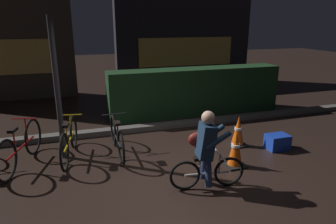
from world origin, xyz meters
TOP-DOWN VIEW (x-y plane):
  - ground_plane at (0.00, 0.00)m, footprint 40.00×40.00m
  - sidewalk_curb at (0.00, 2.20)m, footprint 12.00×0.24m
  - hedge_row at (1.80, 3.10)m, footprint 4.80×0.70m
  - storefront_right at (3.01, 7.20)m, footprint 5.55×0.54m
  - street_post at (-1.69, 1.20)m, footprint 0.10×0.10m
  - parked_bike_left_mid at (-2.38, 1.06)m, footprint 0.58×1.69m
  - parked_bike_center_left at (-1.57, 1.14)m, footprint 0.46×1.67m
  - parked_bike_center_right at (-0.69, 1.04)m, footprint 0.46×1.62m
  - traffic_cone_near at (1.23, -0.10)m, footprint 0.36×0.36m
  - traffic_cone_far at (1.76, 0.71)m, footprint 0.36×0.36m
  - blue_crate at (2.43, 0.30)m, footprint 0.44×0.32m
  - cyclist at (0.42, -0.60)m, footprint 1.18×0.56m

SIDE VIEW (x-z plane):
  - ground_plane at x=0.00m, z-range 0.00..0.00m
  - sidewalk_curb at x=0.00m, z-range 0.00..0.12m
  - blue_crate at x=2.43m, z-range 0.00..0.30m
  - traffic_cone_far at x=1.76m, z-range -0.01..0.63m
  - traffic_cone_near at x=1.23m, z-range -0.01..0.67m
  - parked_bike_center_right at x=-0.69m, z-range -0.03..0.71m
  - parked_bike_center_left at x=-1.57m, z-range -0.04..0.74m
  - parked_bike_left_mid at x=-2.38m, z-range -0.04..0.77m
  - cyclist at x=0.42m, z-range 0.01..1.25m
  - hedge_row at x=1.80m, z-range 0.00..1.27m
  - street_post at x=-1.69m, z-range 0.00..2.59m
  - storefront_right at x=3.01m, z-range -0.01..3.79m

